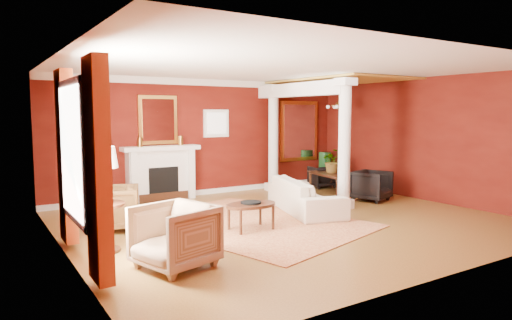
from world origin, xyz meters
TOP-DOWN VIEW (x-y plane):
  - ground at (0.00, 0.00)m, footprint 8.00×8.00m
  - room_shell at (0.00, 0.00)m, footprint 8.04×7.04m
  - fireplace at (-1.30, 3.32)m, footprint 1.85×0.42m
  - overmantel_mirror at (-1.30, 3.45)m, footprint 0.95×0.07m
  - flank_window_left at (-2.85, 3.46)m, footprint 0.70×0.07m
  - flank_window_right at (0.25, 3.46)m, footprint 0.70×0.07m
  - left_window at (-3.89, -0.60)m, footprint 0.21×2.55m
  - column_front at (1.70, 0.30)m, footprint 0.36×0.36m
  - column_back at (1.70, 3.00)m, footprint 0.36×0.36m
  - header_beam at (1.70, 1.90)m, footprint 0.30×3.20m
  - amber_ceiling at (2.85, 1.75)m, footprint 2.30×3.40m
  - dining_mirror at (2.90, 3.45)m, footprint 1.30×0.07m
  - chandelier at (2.90, 1.80)m, footprint 0.60×0.62m
  - crown_trim at (0.00, 3.46)m, footprint 8.00×0.08m
  - base_trim at (0.00, 3.46)m, footprint 8.00×0.08m
  - rug at (-0.72, 0.21)m, footprint 4.08×4.79m
  - sofa at (0.79, 0.48)m, footprint 1.34×2.44m
  - armchair_leopard at (-3.02, 1.09)m, footprint 1.01×1.04m
  - armchair_stripe at (-2.87, -1.37)m, footprint 1.08×1.12m
  - coffee_table at (-0.99, -0.24)m, footprint 0.94×0.94m
  - coffee_book at (-1.01, -0.21)m, footprint 0.14×0.07m
  - side_table at (-3.49, -0.13)m, footprint 0.63×0.63m
  - dining_table at (2.89, 1.89)m, footprint 0.72×1.51m
  - dining_chair_near at (2.86, 0.59)m, footprint 0.95×0.92m
  - dining_chair_far at (3.18, 2.74)m, footprint 0.75×0.72m
  - green_urn at (3.50, 3.00)m, footprint 0.40×0.40m
  - potted_plant at (2.86, 1.95)m, footprint 0.78×0.81m

SIDE VIEW (x-z plane):
  - ground at x=0.00m, z-range 0.00..0.00m
  - rug at x=-0.72m, z-range 0.00..0.02m
  - base_trim at x=0.00m, z-range 0.00..0.12m
  - dining_chair_far at x=3.18m, z-range 0.00..0.66m
  - green_urn at x=3.50m, z-range -0.10..0.86m
  - dining_chair_near at x=2.86m, z-range 0.00..0.78m
  - dining_table at x=2.89m, z-range 0.00..0.81m
  - armchair_leopard at x=-3.02m, z-range 0.00..0.86m
  - coffee_table at x=-0.99m, z-range 0.19..0.67m
  - sofa at x=0.79m, z-range 0.00..0.92m
  - armchair_stripe at x=-2.87m, z-range 0.00..0.94m
  - coffee_book at x=-1.01m, z-range 0.48..0.68m
  - fireplace at x=-1.30m, z-range 0.00..1.29m
  - potted_plant at x=2.86m, z-range 0.81..1.30m
  - side_table at x=-3.49m, z-range 0.28..1.85m
  - left_window at x=-3.89m, z-range 0.12..2.72m
  - column_front at x=1.70m, z-range 0.03..2.83m
  - column_back at x=1.70m, z-range 0.03..2.83m
  - dining_mirror at x=2.90m, z-range 0.70..2.40m
  - flank_window_left at x=-2.85m, z-range 1.45..2.15m
  - flank_window_right at x=0.25m, z-range 1.45..2.15m
  - overmantel_mirror at x=-1.30m, z-range 1.33..2.47m
  - room_shell at x=0.00m, z-range 0.56..3.48m
  - chandelier at x=2.90m, z-range 1.87..2.62m
  - header_beam at x=1.70m, z-range 2.46..2.78m
  - crown_trim at x=0.00m, z-range 2.74..2.90m
  - amber_ceiling at x=2.85m, z-range 2.85..2.89m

